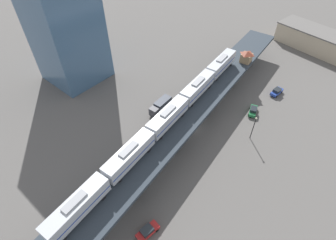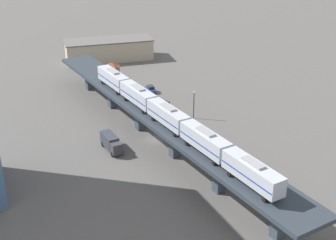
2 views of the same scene
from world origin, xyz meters
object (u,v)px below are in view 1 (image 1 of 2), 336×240
(street_car_green, at_px, (253,111))
(delivery_truck, at_px, (161,106))
(street_car_blue, at_px, (277,91))
(warehouse_building, at_px, (318,41))
(office_tower, at_px, (63,20))
(street_car_red, at_px, (147,231))
(subway_train, at_px, (168,117))
(signal_hut, at_px, (247,56))
(street_lamp, at_px, (254,126))

(street_car_green, xyz_separation_m, delivery_truck, (-19.52, -15.21, 0.82))
(street_car_blue, bearing_deg, street_car_green, -96.83)
(street_car_blue, xyz_separation_m, delivery_truck, (-20.94, -27.10, 0.82))
(warehouse_building, xyz_separation_m, office_tower, (-51.51, -65.02, 14.59))
(street_car_red, distance_m, warehouse_building, 87.05)
(warehouse_building, bearing_deg, office_tower, -128.39)
(subway_train, distance_m, signal_hut, 34.16)
(street_car_red, distance_m, street_lamp, 33.39)
(delivery_truck, bearing_deg, street_car_green, 37.92)
(street_car_green, xyz_separation_m, office_tower, (-50.27, -19.66, 17.06))
(subway_train, height_order, warehouse_building, subway_train)
(office_tower, bearing_deg, delivery_truck, 8.23)
(subway_train, relative_size, street_car_blue, 13.63)
(signal_hut, relative_size, warehouse_building, 0.12)
(signal_hut, xyz_separation_m, office_tower, (-40.69, -30.57, 9.32))
(subway_train, height_order, street_car_red, subway_train)
(street_car_red, distance_m, office_tower, 57.89)
(delivery_truck, bearing_deg, signal_hut, 69.17)
(street_car_red, height_order, warehouse_building, warehouse_building)
(street_car_red, bearing_deg, warehouse_building, 89.51)
(street_car_blue, bearing_deg, street_lamp, -83.60)
(street_car_green, bearing_deg, street_lamp, -66.53)
(street_car_red, relative_size, delivery_truck, 0.63)
(subway_train, height_order, street_car_green, subway_train)
(delivery_truck, bearing_deg, warehouse_building, 71.08)
(street_car_green, xyz_separation_m, street_lamp, (3.72, -8.57, 3.17))
(subway_train, distance_m, street_lamp, 20.92)
(warehouse_building, bearing_deg, street_lamp, -87.37)
(signal_hut, xyz_separation_m, warehouse_building, (10.82, 34.45, -5.27))
(office_tower, bearing_deg, street_car_green, 21.36)
(signal_hut, relative_size, street_lamp, 0.50)
(subway_train, distance_m, delivery_truck, 14.48)
(street_lamp, height_order, warehouse_building, street_lamp)
(street_car_blue, relative_size, street_car_green, 0.97)
(street_lamp, bearing_deg, warehouse_building, 92.63)
(street_car_red, height_order, delivery_truck, delivery_truck)
(subway_train, relative_size, signal_hut, 17.80)
(street_car_blue, distance_m, street_car_red, 53.55)
(subway_train, relative_size, warehouse_building, 2.09)
(subway_train, height_order, signal_hut, subway_train)
(signal_hut, xyz_separation_m, street_car_red, (10.07, -52.57, -7.74))
(street_car_green, bearing_deg, delivery_truck, -142.08)
(signal_hut, relative_size, delivery_truck, 0.48)
(office_tower, bearing_deg, street_lamp, 11.60)
(street_car_blue, relative_size, street_car_red, 0.99)
(subway_train, distance_m, warehouse_building, 69.80)
(subway_train, relative_size, delivery_truck, 8.54)
(subway_train, distance_m, street_car_blue, 37.96)
(street_car_green, relative_size, street_lamp, 0.68)
(signal_hut, relative_size, street_car_blue, 0.77)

